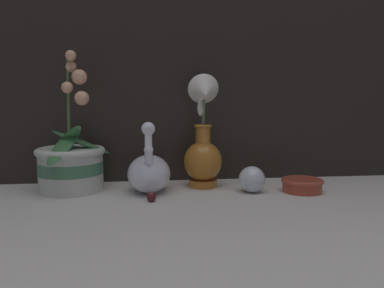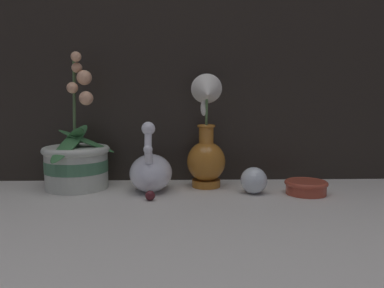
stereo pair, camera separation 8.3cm
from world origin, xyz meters
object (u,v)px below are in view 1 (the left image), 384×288
Objects in this scene: blue_vase at (203,148)px; amber_dish at (302,184)px; swan_figurine at (149,171)px; orchid_potted_plant at (71,162)px; glass_sphere at (252,179)px.

blue_vase is 2.83× the size of amber_dish.
orchid_potted_plant is at bearing 169.74° from swan_figurine.
swan_figurine is at bearing 172.29° from glass_sphere.
swan_figurine is 1.72× the size of amber_dish.
glass_sphere is (0.12, -0.08, -0.08)m from blue_vase.
amber_dish is (0.61, -0.08, -0.06)m from orchid_potted_plant.
blue_vase is at bearing 161.62° from amber_dish.
orchid_potted_plant is at bearing 171.18° from glass_sphere.
glass_sphere reaches higher than amber_dish.
orchid_potted_plant is at bearing -179.62° from blue_vase.
glass_sphere is 0.14m from amber_dish.
swan_figurine is (0.21, -0.04, -0.02)m from orchid_potted_plant.
amber_dish is (0.25, -0.08, -0.09)m from blue_vase.
amber_dish is at bearing -6.29° from swan_figurine.
amber_dish is at bearing -7.64° from orchid_potted_plant.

